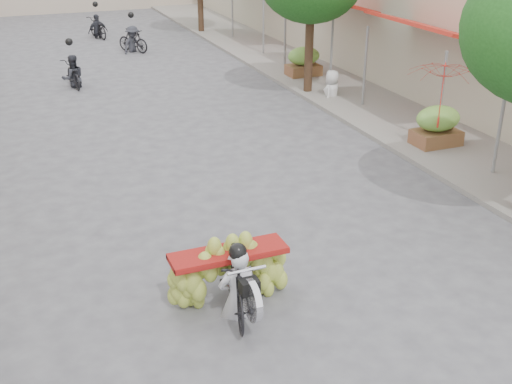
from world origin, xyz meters
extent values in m
cube|color=gray|center=(7.00, 15.00, 0.06)|extent=(4.00, 60.00, 0.12)
cylinder|color=slate|center=(6.30, 5.90, 1.27)|extent=(0.08, 0.08, 2.55)
cube|color=#AF2317|center=(7.12, 10.00, 2.75)|extent=(1.77, 4.20, 0.53)
cylinder|color=slate|center=(6.30, 8.10, 1.27)|extent=(0.08, 0.08, 2.55)
cylinder|color=slate|center=(6.30, 11.90, 1.27)|extent=(0.08, 0.08, 2.55)
cube|color=#AF2317|center=(7.12, 16.00, 2.75)|extent=(1.77, 4.20, 0.53)
cylinder|color=slate|center=(6.30, 14.10, 1.27)|extent=(0.08, 0.08, 2.55)
cylinder|color=slate|center=(6.30, 17.90, 1.27)|extent=(0.08, 0.08, 2.55)
cylinder|color=slate|center=(6.30, 20.10, 1.27)|extent=(0.08, 0.08, 2.55)
cylinder|color=slate|center=(6.30, 23.90, 1.27)|extent=(0.08, 0.08, 2.55)
cylinder|color=#3A2719|center=(5.40, 14.00, 1.60)|extent=(0.28, 0.28, 3.20)
cylinder|color=#3A2719|center=(5.40, 26.00, 1.60)|extent=(0.28, 0.28, 3.20)
cube|color=brown|center=(6.20, 8.00, 0.37)|extent=(1.20, 0.80, 0.50)
ellipsoid|color=#6BA33D|center=(6.20, 8.00, 0.95)|extent=(1.20, 0.88, 0.66)
cube|color=brown|center=(6.20, 16.00, 0.37)|extent=(1.20, 0.80, 0.50)
ellipsoid|color=#6BA33D|center=(6.20, 16.00, 0.95)|extent=(1.20, 0.88, 0.66)
imported|color=black|center=(-1.23, 2.99, 0.55)|extent=(0.96, 1.93, 1.09)
cylinder|color=silver|center=(-1.23, 2.34, 0.62)|extent=(0.10, 0.66, 0.66)
cube|color=black|center=(-1.23, 2.44, 0.80)|extent=(0.28, 0.22, 0.22)
cylinder|color=silver|center=(-1.23, 2.54, 1.02)|extent=(0.60, 0.05, 0.05)
cube|color=maroon|center=(-1.23, 3.34, 0.88)|extent=(1.88, 0.55, 0.10)
imported|color=silver|center=(-1.23, 2.94, 1.16)|extent=(0.62, 0.46, 1.73)
sphere|color=black|center=(-1.23, 2.91, 2.00)|extent=(0.28, 0.28, 0.28)
imported|color=red|center=(5.86, 7.50, 2.44)|extent=(1.95, 1.95, 1.69)
imported|color=silver|center=(5.89, 13.20, 0.96)|extent=(0.94, 0.92, 1.67)
imported|color=black|center=(-1.82, 17.91, 0.45)|extent=(0.74, 1.64, 0.89)
imported|color=#2B2D34|center=(-1.82, 17.91, 1.12)|extent=(0.83, 0.56, 1.65)
sphere|color=black|center=(-1.82, 17.91, 1.58)|extent=(0.26, 0.26, 0.26)
imported|color=black|center=(1.34, 22.84, 0.50)|extent=(1.34, 1.68, 1.00)
imported|color=#2B2D34|center=(1.34, 22.84, 1.12)|extent=(1.18, 1.05, 1.65)
sphere|color=black|center=(1.34, 22.84, 1.58)|extent=(0.26, 0.26, 0.26)
imported|color=black|center=(0.44, 26.61, 0.48)|extent=(1.00, 1.81, 0.96)
imported|color=#2B2D34|center=(0.44, 26.61, 1.12)|extent=(1.07, 0.75, 1.65)
sphere|color=black|center=(0.44, 26.61, 1.58)|extent=(0.26, 0.26, 0.26)
camera|label=1|loc=(-4.10, -5.00, 5.93)|focal=45.00mm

